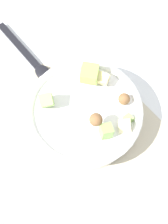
# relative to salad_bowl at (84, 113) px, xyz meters

# --- Properties ---
(ground_plane) EXTENTS (2.40, 2.40, 0.00)m
(ground_plane) POSITION_rel_salad_bowl_xyz_m (0.01, -0.02, -0.05)
(ground_plane) COLOR silver
(placemat) EXTENTS (0.41, 0.31, 0.01)m
(placemat) POSITION_rel_salad_bowl_xyz_m (0.01, -0.02, -0.04)
(placemat) COLOR #BCB299
(placemat) RESTS_ON ground_plane
(salad_bowl) EXTENTS (0.26, 0.26, 0.12)m
(salad_bowl) POSITION_rel_salad_bowl_xyz_m (0.00, 0.00, 0.00)
(salad_bowl) COLOR white
(salad_bowl) RESTS_ON placemat
(serving_spoon) EXTENTS (0.23, 0.04, 0.01)m
(serving_spoon) POSITION_rel_salad_bowl_xyz_m (-0.21, 0.00, -0.03)
(serving_spoon) COLOR black
(serving_spoon) RESTS_ON placemat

